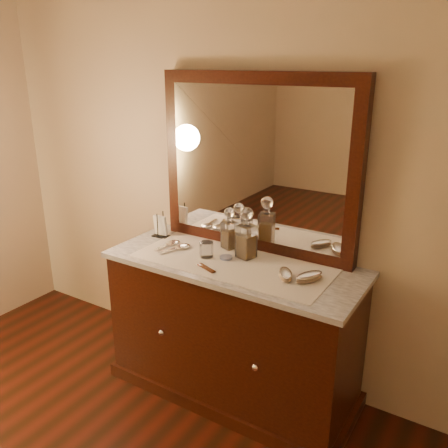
{
  "coord_description": "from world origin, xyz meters",
  "views": [
    {
      "loc": [
        1.21,
        -0.09,
        1.9
      ],
      "look_at": [
        0.0,
        1.85,
        1.1
      ],
      "focal_mm": 37.61,
      "sensor_mm": 36.0,
      "label": 1
    }
  ],
  "objects_px": {
    "mirror_frame": "(257,165)",
    "decanter_left": "(230,233)",
    "comb": "(206,268)",
    "hand_mirror_inner": "(180,247)",
    "hand_mirror_outer": "(171,244)",
    "pin_dish": "(226,257)",
    "brush_near": "(285,274)",
    "dresser_cabinet": "(233,331)",
    "napkin_rack": "(161,227)",
    "brush_far": "(309,277)",
    "decanter_right": "(246,238)"
  },
  "relations": [
    {
      "from": "mirror_frame",
      "to": "hand_mirror_outer",
      "type": "relative_size",
      "value": 6.06
    },
    {
      "from": "brush_near",
      "to": "hand_mirror_outer",
      "type": "bearing_deg",
      "value": 176.38
    },
    {
      "from": "brush_far",
      "to": "hand_mirror_outer",
      "type": "bearing_deg",
      "value": 178.94
    },
    {
      "from": "comb",
      "to": "hand_mirror_inner",
      "type": "bearing_deg",
      "value": 173.43
    },
    {
      "from": "comb",
      "to": "decanter_right",
      "type": "height_order",
      "value": "decanter_right"
    },
    {
      "from": "pin_dish",
      "to": "decanter_right",
      "type": "bearing_deg",
      "value": 41.26
    },
    {
      "from": "mirror_frame",
      "to": "pin_dish",
      "type": "bearing_deg",
      "value": -102.63
    },
    {
      "from": "brush_near",
      "to": "brush_far",
      "type": "relative_size",
      "value": 0.89
    },
    {
      "from": "brush_near",
      "to": "hand_mirror_outer",
      "type": "height_order",
      "value": "brush_near"
    },
    {
      "from": "mirror_frame",
      "to": "decanter_left",
      "type": "bearing_deg",
      "value": -141.62
    },
    {
      "from": "decanter_left",
      "to": "decanter_right",
      "type": "relative_size",
      "value": 0.85
    },
    {
      "from": "dresser_cabinet",
      "to": "comb",
      "type": "distance_m",
      "value": 0.48
    },
    {
      "from": "dresser_cabinet",
      "to": "pin_dish",
      "type": "height_order",
      "value": "pin_dish"
    },
    {
      "from": "decanter_right",
      "to": "brush_far",
      "type": "relative_size",
      "value": 1.69
    },
    {
      "from": "hand_mirror_outer",
      "to": "comb",
      "type": "bearing_deg",
      "value": -24.51
    },
    {
      "from": "brush_far",
      "to": "hand_mirror_outer",
      "type": "distance_m",
      "value": 0.89
    },
    {
      "from": "decanter_right",
      "to": "hand_mirror_outer",
      "type": "xyz_separation_m",
      "value": [
        -0.47,
        -0.08,
        -0.11
      ]
    },
    {
      "from": "napkin_rack",
      "to": "pin_dish",
      "type": "bearing_deg",
      "value": -9.24
    },
    {
      "from": "dresser_cabinet",
      "to": "brush_near",
      "type": "xyz_separation_m",
      "value": [
        0.33,
        -0.04,
        0.46
      ]
    },
    {
      "from": "napkin_rack",
      "to": "hand_mirror_inner",
      "type": "xyz_separation_m",
      "value": [
        0.23,
        -0.11,
        -0.05
      ]
    },
    {
      "from": "brush_near",
      "to": "napkin_rack",
      "type": "bearing_deg",
      "value": 171.51
    },
    {
      "from": "napkin_rack",
      "to": "hand_mirror_outer",
      "type": "distance_m",
      "value": 0.18
    },
    {
      "from": "decanter_left",
      "to": "hand_mirror_outer",
      "type": "bearing_deg",
      "value": -155.79
    },
    {
      "from": "mirror_frame",
      "to": "napkin_rack",
      "type": "height_order",
      "value": "mirror_frame"
    },
    {
      "from": "mirror_frame",
      "to": "hand_mirror_outer",
      "type": "height_order",
      "value": "mirror_frame"
    },
    {
      "from": "napkin_rack",
      "to": "comb",
      "type": "bearing_deg",
      "value": -26.44
    },
    {
      "from": "decanter_right",
      "to": "hand_mirror_outer",
      "type": "distance_m",
      "value": 0.49
    },
    {
      "from": "napkin_rack",
      "to": "mirror_frame",
      "type": "bearing_deg",
      "value": 14.32
    },
    {
      "from": "mirror_frame",
      "to": "decanter_right",
      "type": "distance_m",
      "value": 0.42
    },
    {
      "from": "dresser_cabinet",
      "to": "hand_mirror_inner",
      "type": "distance_m",
      "value": 0.58
    },
    {
      "from": "decanter_left",
      "to": "brush_near",
      "type": "bearing_deg",
      "value": -23.33
    },
    {
      "from": "dresser_cabinet",
      "to": "hand_mirror_inner",
      "type": "height_order",
      "value": "hand_mirror_inner"
    },
    {
      "from": "dresser_cabinet",
      "to": "napkin_rack",
      "type": "xyz_separation_m",
      "value": [
        -0.59,
        0.09,
        0.5
      ]
    },
    {
      "from": "napkin_rack",
      "to": "decanter_right",
      "type": "relative_size",
      "value": 0.54
    },
    {
      "from": "dresser_cabinet",
      "to": "comb",
      "type": "bearing_deg",
      "value": -113.6
    },
    {
      "from": "brush_near",
      "to": "brush_far",
      "type": "xyz_separation_m",
      "value": [
        0.12,
        0.03,
        0.0
      ]
    },
    {
      "from": "mirror_frame",
      "to": "napkin_rack",
      "type": "distance_m",
      "value": 0.75
    },
    {
      "from": "napkin_rack",
      "to": "decanter_left",
      "type": "xyz_separation_m",
      "value": [
        0.47,
        0.06,
        0.04
      ]
    },
    {
      "from": "comb",
      "to": "brush_near",
      "type": "relative_size",
      "value": 0.88
    },
    {
      "from": "decanter_left",
      "to": "brush_near",
      "type": "distance_m",
      "value": 0.5
    },
    {
      "from": "comb",
      "to": "hand_mirror_outer",
      "type": "distance_m",
      "value": 0.41
    },
    {
      "from": "hand_mirror_outer",
      "to": "pin_dish",
      "type": "bearing_deg",
      "value": 0.21
    },
    {
      "from": "dresser_cabinet",
      "to": "comb",
      "type": "relative_size",
      "value": 10.24
    },
    {
      "from": "decanter_left",
      "to": "brush_near",
      "type": "relative_size",
      "value": 1.61
    },
    {
      "from": "napkin_rack",
      "to": "brush_near",
      "type": "relative_size",
      "value": 1.02
    },
    {
      "from": "pin_dish",
      "to": "comb",
      "type": "relative_size",
      "value": 0.52
    },
    {
      "from": "decanter_right",
      "to": "brush_far",
      "type": "bearing_deg",
      "value": -12.61
    },
    {
      "from": "comb",
      "to": "decanter_right",
      "type": "relative_size",
      "value": 0.46
    },
    {
      "from": "pin_dish",
      "to": "hand_mirror_outer",
      "type": "bearing_deg",
      "value": -179.79
    },
    {
      "from": "hand_mirror_outer",
      "to": "brush_far",
      "type": "bearing_deg",
      "value": -1.06
    }
  ]
}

